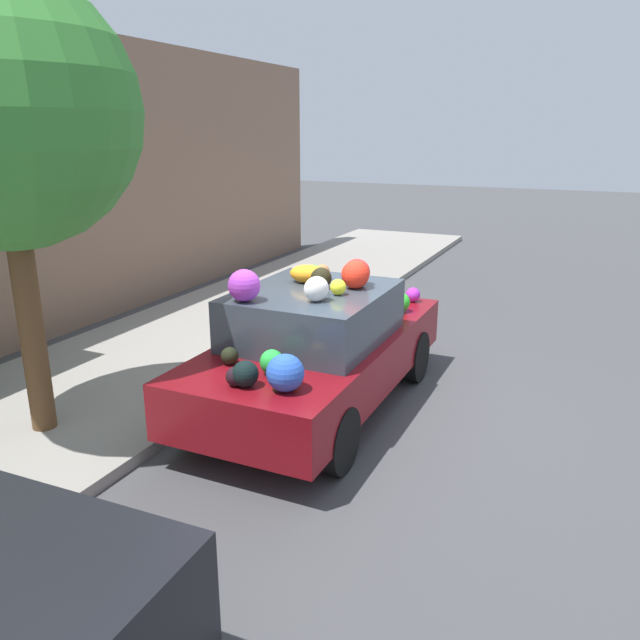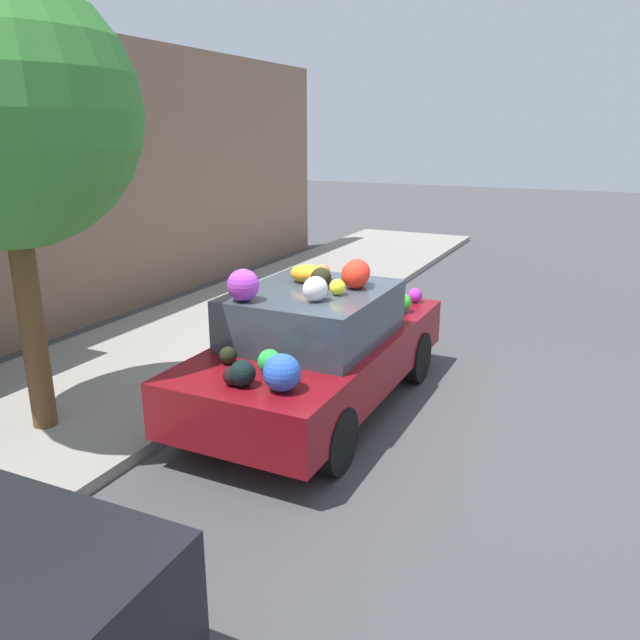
# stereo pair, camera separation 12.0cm
# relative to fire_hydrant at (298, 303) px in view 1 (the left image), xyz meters

# --- Properties ---
(ground_plane) EXTENTS (60.00, 60.00, 0.00)m
(ground_plane) POSITION_rel_fire_hydrant_xyz_m (-2.40, -1.58, -0.47)
(ground_plane) COLOR #424244
(sidewalk_curb) EXTENTS (24.00, 3.20, 0.12)m
(sidewalk_curb) POSITION_rel_fire_hydrant_xyz_m (-2.40, 1.12, -0.41)
(sidewalk_curb) COLOR gray
(sidewalk_curb) RESTS_ON ground
(street_tree) EXTENTS (2.48, 2.48, 4.32)m
(street_tree) POSITION_rel_fire_hydrant_xyz_m (-4.26, 0.77, 2.72)
(street_tree) COLOR brown
(street_tree) RESTS_ON sidewalk_curb
(fire_hydrant) EXTENTS (0.20, 0.20, 0.70)m
(fire_hydrant) POSITION_rel_fire_hydrant_xyz_m (0.00, 0.00, 0.00)
(fire_hydrant) COLOR red
(fire_hydrant) RESTS_ON sidewalk_curb
(art_car) EXTENTS (3.93, 1.71, 1.74)m
(art_car) POSITION_rel_fire_hydrant_xyz_m (-2.44, -1.49, 0.29)
(art_car) COLOR maroon
(art_car) RESTS_ON ground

